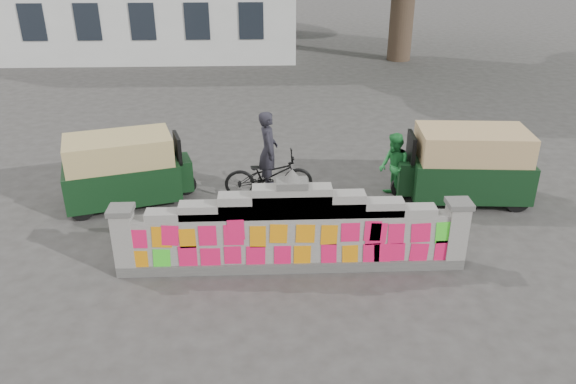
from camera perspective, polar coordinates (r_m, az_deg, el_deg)
name	(u,v)px	position (r m, az deg, el deg)	size (l,w,h in m)	color
ground	(292,268)	(10.61, 0.38, -7.70)	(100.00, 100.00, 0.00)	#383533
parapet_wall	(292,233)	(10.21, 0.40, -4.19)	(6.48, 0.44, 2.01)	#4C4C49
cyclist_bike	(269,175)	(13.09, -1.98, 1.71)	(0.72, 2.06, 1.08)	black
cyclist_rider	(268,160)	(12.94, -2.00, 3.23)	(0.67, 0.44, 1.83)	#23212A
pedestrian	(394,167)	(13.09, 10.70, 2.49)	(0.77, 0.60, 1.59)	#278F3E
rickshaw_left	(125,169)	(13.21, -16.27, 2.27)	(3.00, 2.00, 1.61)	black
rickshaw_right	(466,164)	(13.45, 17.66, 2.72)	(3.11, 1.62, 1.70)	black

